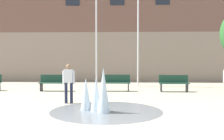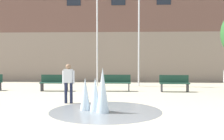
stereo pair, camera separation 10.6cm
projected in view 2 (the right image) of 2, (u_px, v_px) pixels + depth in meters
name	position (u px, v px, depth m)	size (l,w,h in m)	color
library_building	(119.00, 31.00, 23.42)	(36.00, 6.05, 8.67)	gray
splash_fountain	(97.00, 95.00, 8.93)	(3.87, 3.87, 1.51)	gray
park_bench_left_of_flagpoles	(55.00, 82.00, 14.66)	(1.60, 0.44, 0.91)	#28282D
park_bench_under_left_flagpole	(116.00, 82.00, 14.60)	(1.60, 0.44, 0.91)	#28282D
park_bench_center	(174.00, 83.00, 14.32)	(1.60, 0.44, 0.91)	#28282D
adult_near_bench	(68.00, 80.00, 10.56)	(0.50, 0.24, 1.59)	#1E233D
flagpole_left	(98.00, 18.00, 17.37)	(0.80, 0.10, 8.56)	silver
flagpole_right	(139.00, 18.00, 17.23)	(0.80, 0.10, 8.46)	silver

